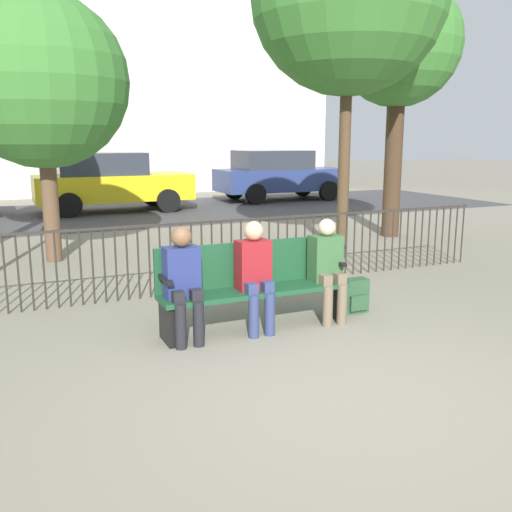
{
  "coord_description": "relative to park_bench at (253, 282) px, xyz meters",
  "views": [
    {
      "loc": [
        -2.38,
        -3.58,
        2.0
      ],
      "look_at": [
        0.0,
        1.71,
        0.8
      ],
      "focal_mm": 40.0,
      "sensor_mm": 36.0,
      "label": 1
    }
  ],
  "objects": [
    {
      "name": "park_bench",
      "position": [
        0.0,
        0.0,
        0.0
      ],
      "size": [
        2.07,
        0.45,
        0.92
      ],
      "color": "#194728",
      "rests_on": "ground"
    },
    {
      "name": "tree_3",
      "position": [
        -1.63,
        4.46,
        2.36
      ],
      "size": [
        2.72,
        2.72,
        4.23
      ],
      "color": "brown",
      "rests_on": "ground"
    },
    {
      "name": "seated_person_2",
      "position": [
        0.84,
        -0.13,
        0.14
      ],
      "size": [
        0.34,
        0.39,
        1.15
      ],
      "color": "brown",
      "rests_on": "ground"
    },
    {
      "name": "tree_0",
      "position": [
        4.99,
        4.19,
        3.26
      ],
      "size": [
        2.45,
        2.45,
        5.05
      ],
      "color": "#422D1E",
      "rests_on": "ground"
    },
    {
      "name": "seated_person_0",
      "position": [
        -0.81,
        -0.13,
        0.15
      ],
      "size": [
        0.34,
        0.39,
        1.17
      ],
      "color": "black",
      "rests_on": "ground"
    },
    {
      "name": "ground_plane",
      "position": [
        0.0,
        -1.79,
        -0.5
      ],
      "size": [
        80.0,
        80.0,
        0.0
      ],
      "primitive_type": "plane",
      "color": "gray"
    },
    {
      "name": "street_surface",
      "position": [
        0.0,
        10.21,
        -0.5
      ],
      "size": [
        24.0,
        6.0,
        0.01
      ],
      "color": "#3D3D3F",
      "rests_on": "ground"
    },
    {
      "name": "backpack",
      "position": [
        1.29,
        -0.0,
        -0.31
      ],
      "size": [
        0.32,
        0.2,
        0.4
      ],
      "color": "#284C2D",
      "rests_on": "ground"
    },
    {
      "name": "parked_car_1",
      "position": [
        6.01,
        11.46,
        0.34
      ],
      "size": [
        4.2,
        1.94,
        1.62
      ],
      "color": "navy",
      "rests_on": "ground"
    },
    {
      "name": "parked_car_0",
      "position": [
        0.44,
        10.72,
        0.34
      ],
      "size": [
        4.2,
        1.94,
        1.62
      ],
      "color": "yellow",
      "rests_on": "ground"
    },
    {
      "name": "seated_person_1",
      "position": [
        -0.04,
        -0.13,
        0.15
      ],
      "size": [
        0.34,
        0.39,
        1.17
      ],
      "color": "navy",
      "rests_on": "ground"
    },
    {
      "name": "building_facade",
      "position": [
        0.0,
        18.21,
        6.15
      ],
      "size": [
        20.0,
        6.0,
        13.31
      ],
      "color": "beige",
      "rests_on": "ground"
    },
    {
      "name": "fence_railing",
      "position": [
        -0.02,
        1.61,
        0.06
      ],
      "size": [
        9.01,
        0.03,
        0.95
      ],
      "color": "#2D2823",
      "rests_on": "ground"
    }
  ]
}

